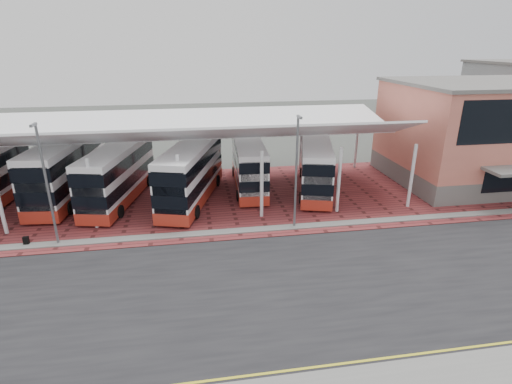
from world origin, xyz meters
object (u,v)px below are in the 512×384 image
Objects in this scene: terminal at (493,132)px; bus_3 at (192,173)px; bus_4 at (249,165)px; bus_1 at (67,170)px; bus_5 at (316,166)px; bus_2 at (118,175)px.

terminal reaches higher than bus_3.
bus_4 is (-23.02, 1.24, -2.46)m from terminal.
bus_1 is 1.11× the size of bus_5.
bus_2 is at bearing -164.95° from bus_5.
bus_3 is 1.07× the size of bus_5.
bus_2 is at bearing -179.53° from terminal.
bus_4 is at bearing 179.30° from bus_5.
terminal is 1.57× the size of bus_3.
bus_4 is (5.09, 2.42, -0.20)m from bus_3.
bus_4 is 0.97× the size of bus_5.
terminal reaches higher than bus_2.
bus_2 is 0.97× the size of bus_3.
bus_5 is (16.78, -0.16, -0.08)m from bus_2.
terminal is 1.51× the size of bus_1.
terminal is 38.51m from bus_1.
bus_1 is at bearing 173.64° from bus_2.
bus_2 is 1.04× the size of bus_5.
bus_2 reaches higher than bus_5.
bus_2 is (-34.06, -0.28, -2.34)m from terminal.
bus_4 is at bearing 176.92° from terminal.
terminal is 17.45m from bus_5.
bus_5 is (5.74, -1.68, 0.05)m from bus_4.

